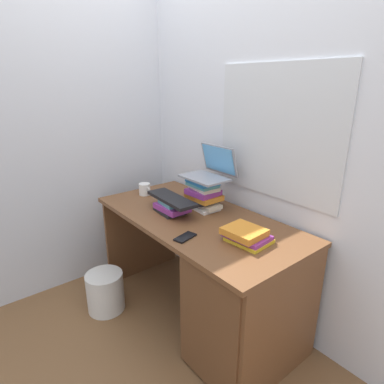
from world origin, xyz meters
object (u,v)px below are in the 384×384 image
at_px(computer_mouse, 230,233).
at_px(cell_phone, 185,237).
at_px(keyboard, 172,199).
at_px(book_stack_tall, 203,194).
at_px(book_stack_keyboard_riser, 171,207).
at_px(mug, 145,189).
at_px(book_stack_side, 246,235).
at_px(laptop, 210,170).
at_px(desk, 233,291).
at_px(wastebasket, 105,292).

bearing_deg(computer_mouse, cell_phone, -122.51).
bearing_deg(keyboard, book_stack_tall, 73.88).
distance_m(book_stack_keyboard_riser, mug, 0.43).
relative_size(book_stack_tall, book_stack_side, 1.01).
height_order(book_stack_side, laptop, laptop).
relative_size(desk, laptop, 4.66).
distance_m(book_stack_tall, laptop, 0.17).
height_order(laptop, computer_mouse, laptop).
bearing_deg(desk, book_stack_tall, 160.97).
bearing_deg(keyboard, desk, 8.74).
distance_m(desk, computer_mouse, 0.37).
xyz_separation_m(computer_mouse, mug, (-0.92, -0.01, 0.03)).
bearing_deg(book_stack_side, keyboard, -172.57).
relative_size(laptop, cell_phone, 2.36).
xyz_separation_m(book_stack_side, laptop, (-0.52, 0.20, 0.23)).
bearing_deg(mug, book_stack_keyboard_riser, -6.09).
relative_size(desk, book_stack_tall, 5.79).
distance_m(computer_mouse, wastebasket, 1.12).
bearing_deg(cell_phone, computer_mouse, 44.36).
relative_size(keyboard, wastebasket, 1.43).
relative_size(keyboard, cell_phone, 3.09).
xyz_separation_m(laptop, computer_mouse, (0.42, -0.22, -0.25)).
xyz_separation_m(book_stack_side, keyboard, (-0.60, -0.08, 0.06)).
xyz_separation_m(laptop, mug, (-0.50, -0.23, -0.22)).
height_order(computer_mouse, cell_phone, computer_mouse).
height_order(book_stack_keyboard_riser, keyboard, keyboard).
relative_size(book_stack_tall, wastebasket, 0.88).
bearing_deg(wastebasket, mug, 106.65).
xyz_separation_m(book_stack_tall, keyboard, (-0.08, -0.22, -0.01)).
bearing_deg(desk, cell_phone, -130.90).
xyz_separation_m(computer_mouse, wastebasket, (-0.79, -0.46, -0.64)).
relative_size(laptop, computer_mouse, 3.08).
relative_size(book_stack_tall, laptop, 0.80).
bearing_deg(desk, laptop, 154.79).
relative_size(keyboard, mug, 3.38).
xyz_separation_m(book_stack_tall, cell_phone, (0.28, -0.38, -0.10)).
xyz_separation_m(book_stack_keyboard_riser, laptop, (0.08, 0.28, 0.23)).
relative_size(book_stack_tall, computer_mouse, 2.48).
bearing_deg(laptop, keyboard, -106.27).
bearing_deg(book_stack_tall, book_stack_side, -14.65).
bearing_deg(cell_phone, book_stack_tall, 113.84).
bearing_deg(keyboard, wastebasket, -122.24).
height_order(desk, mug, mug).
bearing_deg(cell_phone, desk, 35.97).
relative_size(book_stack_side, wastebasket, 0.87).
relative_size(book_stack_keyboard_riser, mug, 1.92).
xyz_separation_m(desk, cell_phone, (-0.19, -0.22, 0.35)).
distance_m(computer_mouse, mug, 0.92).
xyz_separation_m(desk, book_stack_keyboard_riser, (-0.55, -0.06, 0.39)).
bearing_deg(keyboard, mug, 177.42).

